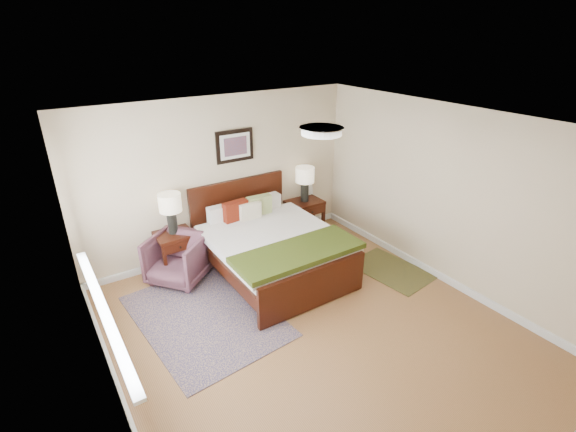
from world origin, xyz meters
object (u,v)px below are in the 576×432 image
object	(u,v)px
lamp_right	(305,178)
armchair	(178,259)
bed	(271,241)
nightstand_left	(175,241)
rug_persian	(205,316)
lamp_left	(170,207)
nightstand_right	(305,214)

from	to	relation	value
lamp_right	armchair	bearing A→B (deg)	-173.63
armchair	bed	bearing A→B (deg)	26.33
bed	lamp_right	world-z (taller)	lamp_right
nightstand_left	lamp_right	size ratio (longest dim) A/B	1.03
bed	rug_persian	size ratio (longest dim) A/B	1.01
rug_persian	lamp_left	bearing A→B (deg)	80.46
lamp_left	rug_persian	xyz separation A→B (m)	(-0.10, -1.27, -1.05)
nightstand_left	armchair	xyz separation A→B (m)	(-0.07, -0.25, -0.16)
lamp_right	nightstand_left	bearing A→B (deg)	-179.48
armchair	lamp_left	bearing A→B (deg)	127.24
nightstand_left	rug_persian	bearing A→B (deg)	-94.76
lamp_left	lamp_right	world-z (taller)	lamp_left
nightstand_left	nightstand_right	xyz separation A→B (m)	(2.35, 0.01, -0.14)
nightstand_left	lamp_left	size ratio (longest dim) A/B	1.03
lamp_left	armchair	world-z (taller)	lamp_left
lamp_left	armchair	distance (m)	0.76
bed	armchair	world-z (taller)	bed
nightstand_left	nightstand_right	distance (m)	2.36
nightstand_right	lamp_left	world-z (taller)	lamp_left
nightstand_left	lamp_left	world-z (taller)	lamp_left
nightstand_left	armchair	bearing A→B (deg)	-104.72
nightstand_left	lamp_left	bearing A→B (deg)	90.00
nightstand_right	lamp_right	xyz separation A→B (m)	(-0.00, 0.01, 0.66)
bed	lamp_right	size ratio (longest dim) A/B	3.53
nightstand_right	nightstand_left	bearing A→B (deg)	-179.78
nightstand_right	rug_persian	xyz separation A→B (m)	(-2.46, -1.26, -0.36)
lamp_left	nightstand_right	bearing A→B (deg)	-0.30
nightstand_right	bed	bearing A→B (deg)	-145.57
lamp_left	armchair	bearing A→B (deg)	-103.59
bed	nightstand_left	world-z (taller)	bed
lamp_left	lamp_right	distance (m)	2.35
lamp_right	bed	bearing A→B (deg)	-145.16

